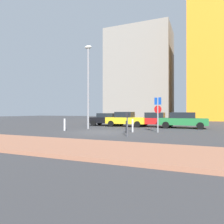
# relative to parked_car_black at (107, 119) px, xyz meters

# --- Properties ---
(ground_plane) EXTENTS (120.00, 120.00, 0.00)m
(ground_plane) POSITION_rel_parked_car_black_xyz_m (2.79, -7.27, -0.75)
(ground_plane) COLOR #38383A
(sidewalk_brick) EXTENTS (40.00, 3.76, 0.14)m
(sidewalk_brick) POSITION_rel_parked_car_black_xyz_m (2.79, -14.07, -0.68)
(sidewalk_brick) COLOR #9E664C
(sidewalk_brick) RESTS_ON ground
(parked_car_black) EXTENTS (4.08, 2.15, 1.43)m
(parked_car_black) POSITION_rel_parked_car_black_xyz_m (0.00, 0.00, 0.00)
(parked_car_black) COLOR black
(parked_car_black) RESTS_ON ground
(parked_car_yellow) EXTENTS (4.25, 2.03, 1.58)m
(parked_car_yellow) POSITION_rel_parked_car_black_xyz_m (2.37, -0.41, 0.04)
(parked_car_yellow) COLOR gold
(parked_car_yellow) RESTS_ON ground
(parked_car_red) EXTENTS (4.06, 2.08, 1.51)m
(parked_car_red) POSITION_rel_parked_car_black_xyz_m (5.47, 0.12, 0.02)
(parked_car_red) COLOR red
(parked_car_red) RESTS_ON ground
(parked_car_green) EXTENTS (4.45, 2.08, 1.53)m
(parked_car_green) POSITION_rel_parked_car_black_xyz_m (8.20, -0.49, 0.04)
(parked_car_green) COLOR #237238
(parked_car_green) RESTS_ON ground
(parking_sign_post) EXTENTS (0.59, 0.19, 2.69)m
(parking_sign_post) POSITION_rel_parked_car_black_xyz_m (6.76, -5.66, 0.94)
(parking_sign_post) COLOR gray
(parking_sign_post) RESTS_ON ground
(parking_meter) EXTENTS (0.18, 0.14, 1.50)m
(parking_meter) POSITION_rel_parked_car_black_xyz_m (5.47, -9.09, 0.22)
(parking_meter) COLOR #4C4C51
(parking_meter) RESTS_ON ground
(street_lamp) EXTENTS (0.70, 0.36, 7.68)m
(street_lamp) POSITION_rel_parked_car_black_xyz_m (0.24, -4.84, 3.72)
(street_lamp) COLOR gray
(street_lamp) RESTS_ON ground
(traffic_bollard_near) EXTENTS (0.18, 0.18, 0.90)m
(traffic_bollard_near) POSITION_rel_parked_car_black_xyz_m (4.73, -7.03, -0.30)
(traffic_bollard_near) COLOR black
(traffic_bollard_near) RESTS_ON ground
(traffic_bollard_mid) EXTENTS (0.14, 0.14, 1.02)m
(traffic_bollard_mid) POSITION_rel_parked_car_black_xyz_m (4.93, -6.23, -0.24)
(traffic_bollard_mid) COLOR #B7B7BC
(traffic_bollard_mid) RESTS_ON ground
(traffic_bollard_far) EXTENTS (0.16, 0.16, 1.01)m
(traffic_bollard_far) POSITION_rel_parked_car_black_xyz_m (-0.67, -7.20, -0.25)
(traffic_bollard_far) COLOR #B7B7BC
(traffic_bollard_far) RESTS_ON ground
(building_under_construction) EXTENTS (15.34, 10.54, 21.71)m
(building_under_construction) POSITION_rel_parked_car_black_xyz_m (-4.11, 28.69, 10.10)
(building_under_construction) COLOR gray
(building_under_construction) RESTS_ON ground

